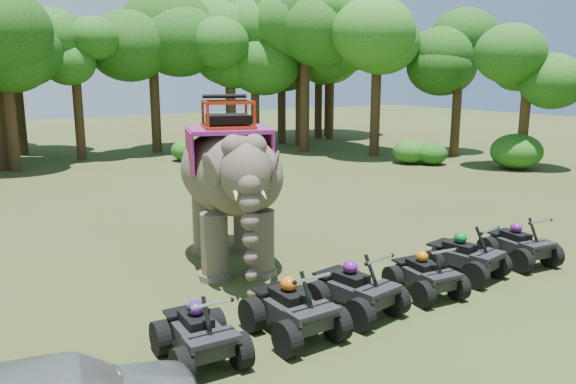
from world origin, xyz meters
name	(u,v)px	position (x,y,z in m)	size (l,w,h in m)	color
ground	(315,278)	(0.00, 0.00, 0.00)	(110.00, 110.00, 0.00)	#47381E
elephant	(230,182)	(-1.17, 2.08, 2.13)	(2.23, 5.07, 4.26)	brown
atv_0	(199,326)	(-3.96, -2.11, 0.64)	(1.26, 1.72, 1.28)	black
atv_1	(294,301)	(-2.10, -2.20, 0.68)	(1.35, 1.85, 1.37)	black
atv_2	(356,282)	(-0.49, -2.06, 0.67)	(1.32, 1.81, 1.34)	black
atv_3	(426,269)	(1.43, -2.15, 0.60)	(1.18, 1.61, 1.20)	black
atv_4	(465,250)	(3.09, -1.86, 0.66)	(1.30, 1.78, 1.32)	black
atv_5	(520,239)	(5.04, -1.98, 0.64)	(1.27, 1.73, 1.29)	black
tree_0	(77,95)	(0.00, 22.72, 3.63)	(5.09, 5.09, 7.27)	#195114
tree_1	(154,74)	(4.68, 23.28, 4.77)	(6.68, 6.68, 9.54)	#195114
tree_2	(231,84)	(9.07, 21.61, 4.16)	(5.83, 5.83, 8.32)	#195114
tree_3	(305,71)	(12.55, 18.51, 4.96)	(6.95, 6.95, 9.92)	#195114
tree_4	(376,77)	(14.97, 14.72, 4.62)	(6.47, 6.47, 9.25)	#195114
tree_5	(458,89)	(18.81, 11.97, 3.93)	(5.50, 5.50, 7.86)	#195114
tree_6	(526,103)	(18.10, 7.03, 3.33)	(4.66, 4.66, 6.66)	#195114
tree_29	(229,69)	(10.75, 25.05, 5.07)	(7.10, 7.10, 10.15)	#195114
tree_31	(300,67)	(13.86, 20.93, 5.19)	(7.26, 7.26, 10.38)	#195114
tree_32	(255,86)	(10.58, 21.22, 4.00)	(5.61, 5.61, 8.01)	#195114
tree_33	(16,76)	(-2.48, 26.65, 4.63)	(6.48, 6.48, 9.25)	#195114
tree_34	(8,88)	(-3.76, 20.37, 4.11)	(5.76, 5.76, 8.23)	#195114
tree_35	(329,71)	(19.19, 24.84, 4.97)	(6.96, 6.96, 9.94)	#195114
tree_36	(319,79)	(17.60, 23.96, 4.42)	(6.19, 6.19, 8.84)	#195114
tree_38	(282,80)	(13.51, 22.65, 4.36)	(6.11, 6.11, 8.73)	#195114
tree_39	(304,66)	(17.42, 25.55, 5.35)	(7.49, 7.49, 10.70)	#195114
tree_41	(331,86)	(18.08, 23.11, 3.92)	(5.49, 5.49, 7.84)	#195114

